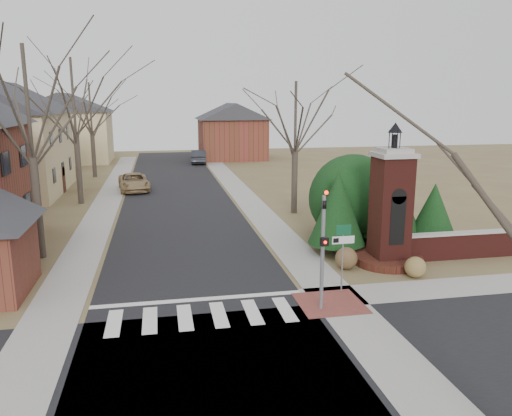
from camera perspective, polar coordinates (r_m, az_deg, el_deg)
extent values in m
plane|color=brown|center=(17.31, -5.94, -13.29)|extent=(120.00, 120.00, 0.00)
cube|color=black|center=(38.32, -8.94, 0.95)|extent=(8.00, 70.00, 0.01)
cube|color=black|center=(14.67, -4.82, -18.29)|extent=(120.00, 8.00, 0.01)
cube|color=silver|center=(18.03, -6.18, -12.18)|extent=(8.00, 2.20, 0.02)
cube|color=silver|center=(19.40, -6.57, -10.36)|extent=(8.00, 0.35, 0.02)
cube|color=gray|center=(38.84, -1.26, 1.26)|extent=(2.00, 60.00, 0.02)
cube|color=gray|center=(38.50, -16.70, 0.64)|extent=(2.00, 60.00, 0.02)
cube|color=brown|center=(19.15, 8.48, -10.72)|extent=(2.40, 2.40, 0.02)
cylinder|color=slate|center=(17.92, 7.60, -5.21)|extent=(0.14, 0.14, 4.20)
imported|color=black|center=(17.44, 7.79, 0.91)|extent=(0.15, 0.18, 0.90)
sphere|color=#FF0C05|center=(17.18, 8.05, 1.75)|extent=(0.14, 0.14, 0.14)
cube|color=black|center=(17.61, 7.84, -3.83)|extent=(0.28, 0.16, 0.30)
sphere|color=#FF0C05|center=(17.53, 7.93, -3.91)|extent=(0.11, 0.11, 0.11)
cylinder|color=slate|center=(19.84, 9.83, -5.96)|extent=(0.06, 0.06, 2.60)
cube|color=silver|center=(19.58, 9.94, -3.62)|extent=(0.90, 0.03, 0.30)
cube|color=black|center=(19.46, 9.13, -3.69)|extent=(0.22, 0.02, 0.18)
cube|color=#0F492B|center=(19.47, 9.98, -2.49)|extent=(0.60, 0.03, 0.40)
cylinder|color=#4F1C17|center=(24.11, 14.81, -5.68)|extent=(3.20, 3.20, 0.36)
cube|color=#4F1C17|center=(23.52, 15.11, -0.30)|extent=(1.50, 1.50, 5.00)
cube|color=black|center=(22.96, 15.85, -1.41)|extent=(0.70, 0.10, 2.20)
cube|color=gray|center=(23.11, 15.47, 5.88)|extent=(1.70, 1.70, 0.20)
cube|color=gray|center=(23.09, 15.50, 6.38)|extent=(1.30, 1.30, 0.20)
cylinder|color=black|center=(23.06, 15.55, 7.36)|extent=(0.20, 0.20, 0.60)
cone|color=black|center=(23.02, 15.64, 8.85)|extent=(0.64, 0.64, 0.45)
cube|color=#4F1C17|center=(26.23, 23.77, -3.92)|extent=(7.50, 0.40, 1.20)
cube|color=gray|center=(26.07, 23.89, -2.55)|extent=(7.50, 0.50, 0.10)
cube|color=beige|center=(44.50, -27.08, 5.48)|extent=(9.00, 12.00, 6.40)
cube|color=beige|center=(64.62, -20.77, 7.58)|extent=(10.00, 8.00, 6.00)
cube|color=beige|center=(63.43, -23.82, 10.88)|extent=(0.75, 0.75, 3.08)
cube|color=brown|center=(64.43, -2.77, 7.89)|extent=(8.00, 8.00, 5.00)
cube|color=brown|center=(62.38, -4.66, 10.85)|extent=(0.75, 0.75, 2.80)
cylinder|color=#473D33|center=(25.16, 9.14, -4.50)|extent=(0.20, 0.20, 0.50)
cone|color=black|center=(24.65, 9.30, 0.07)|extent=(2.80, 2.80, 3.60)
cylinder|color=#473D33|center=(27.48, 14.76, -3.31)|extent=(0.20, 0.20, 0.50)
cone|color=black|center=(26.96, 15.03, 1.50)|extent=(3.40, 3.40, 4.20)
cylinder|color=#473D33|center=(27.57, 19.42, -3.57)|extent=(0.20, 0.20, 0.50)
cone|color=black|center=(27.18, 19.66, -0.22)|extent=(2.40, 2.40, 2.80)
sphere|color=black|center=(27.56, 11.03, 1.50)|extent=(4.80, 4.80, 4.80)
cylinder|color=#473D33|center=(25.73, -23.69, -0.05)|extent=(0.40, 0.40, 4.83)
cylinder|color=#473D33|center=(38.32, -19.61, 4.20)|extent=(0.40, 0.40, 5.04)
cylinder|color=#473D33|center=(51.22, -18.07, 5.83)|extent=(0.40, 0.40, 4.41)
cylinder|color=#473D33|center=(33.20, 4.42, 2.99)|extent=(0.40, 0.40, 4.20)
imported|color=#A08357|center=(42.82, -13.78, 2.89)|extent=(2.91, 5.34, 1.42)
imported|color=#2E3035|center=(59.93, -6.55, 5.87)|extent=(2.12, 5.02, 1.61)
sphere|color=brown|center=(22.81, 10.28, -5.66)|extent=(1.00, 1.00, 1.00)
sphere|color=olive|center=(22.48, 17.75, -6.46)|extent=(0.91, 0.91, 0.91)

